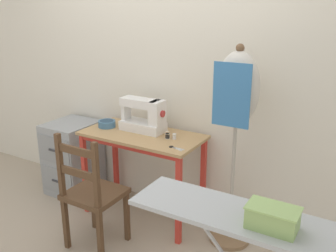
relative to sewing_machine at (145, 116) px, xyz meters
name	(u,v)px	position (x,y,z in m)	size (l,w,h in m)	color
ground_plane	(127,228)	(0.02, -0.33, -0.90)	(14.00, 14.00, 0.00)	tan
wall_back	(162,68)	(0.02, 0.25, 0.38)	(10.00, 0.05, 2.55)	silver
sewing_table	(142,146)	(0.02, -0.08, -0.24)	(1.03, 0.51, 0.77)	tan
sewing_machine	(145,116)	(0.00, 0.00, 0.00)	(0.40, 0.18, 0.30)	white
fabric_bowl	(107,124)	(-0.36, -0.07, -0.10)	(0.15, 0.15, 0.06)	teal
scissors	(174,148)	(0.41, -0.22, -0.13)	(0.13, 0.06, 0.01)	silver
thread_spool_near_machine	(167,133)	(0.21, 0.01, -0.12)	(0.03, 0.03, 0.03)	orange
thread_spool_mid_table	(167,136)	(0.26, -0.06, -0.11)	(0.04, 0.04, 0.04)	black
thread_spool_far_edge	(174,137)	(0.32, -0.05, -0.11)	(0.04, 0.04, 0.04)	silver
wooden_chair	(92,195)	(-0.05, -0.65, -0.45)	(0.40, 0.38, 0.94)	#513823
filing_cabinet	(73,157)	(-0.84, -0.04, -0.54)	(0.42, 0.49, 0.71)	#93999E
dress_form	(237,102)	(0.82, -0.04, 0.24)	(0.32, 0.32, 1.55)	#846647
ironing_board	(260,229)	(1.32, -0.99, -0.09)	(1.28, 0.33, 0.86)	#ADB2B7
storage_box	(273,218)	(1.38, -1.03, 0.01)	(0.23, 0.14, 0.11)	#8EB266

